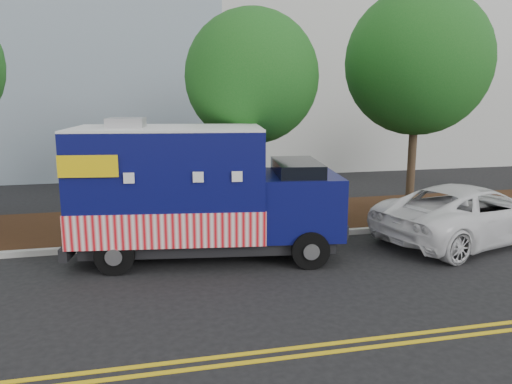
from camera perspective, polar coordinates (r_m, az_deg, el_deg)
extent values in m
plane|color=black|center=(12.15, -3.59, -7.75)|extent=(120.00, 120.00, 0.00)
cube|color=#9E9E99|center=(13.44, -4.60, -5.55)|extent=(120.00, 0.18, 0.15)
cube|color=black|center=(15.45, -5.77, -3.35)|extent=(120.00, 4.00, 0.15)
cube|color=gold|center=(8.15, 1.89, -17.67)|extent=(120.00, 0.10, 0.01)
cube|color=gold|center=(7.94, 2.38, -18.51)|extent=(120.00, 0.10, 0.01)
cylinder|color=#38281C|center=(14.56, -0.46, 2.46)|extent=(0.26, 0.26, 3.45)
sphere|color=#185719|center=(14.40, -0.48, 13.02)|extent=(3.78, 3.78, 3.78)
cylinder|color=#38281C|center=(16.68, 17.37, 3.60)|extent=(0.26, 0.26, 3.77)
sphere|color=#185719|center=(16.58, 17.99, 13.93)|extent=(4.46, 4.46, 4.46)
cube|color=#473828|center=(13.48, -17.83, -1.08)|extent=(0.06, 0.06, 2.40)
cube|color=black|center=(12.32, -5.31, -5.37)|extent=(6.05, 2.78, 0.29)
cube|color=#0B0D4D|center=(12.04, -9.90, 1.14)|extent=(4.67, 2.99, 2.50)
cube|color=red|center=(12.22, -9.76, -2.95)|extent=(4.72, 3.06, 0.78)
cube|color=white|center=(11.88, -10.11, 7.18)|extent=(4.67, 2.99, 0.06)
cube|color=#B7B7BA|center=(11.99, -14.63, 7.68)|extent=(0.94, 0.94, 0.23)
cube|color=#0B0D4D|center=(12.28, 4.86, -1.26)|extent=(2.17, 2.48, 1.46)
cube|color=black|center=(12.14, 4.68, 1.95)|extent=(1.32, 2.16, 0.68)
cube|color=black|center=(12.59, 9.13, -3.34)|extent=(0.38, 2.07, 0.31)
cube|color=black|center=(12.74, -19.80, -5.30)|extent=(0.52, 2.34, 0.29)
cube|color=#B7B7BA|center=(12.41, -20.11, 1.17)|extent=(0.31, 1.86, 1.98)
cube|color=#B7B7BA|center=(13.22, -8.12, 2.32)|extent=(1.86, 0.31, 1.14)
cube|color=yellow|center=(10.99, -18.68, 2.79)|extent=(1.24, 0.20, 0.47)
cube|color=yellow|center=(13.39, -16.23, 4.34)|extent=(1.24, 0.20, 0.47)
cylinder|color=black|center=(11.51, 6.21, -6.58)|extent=(0.91, 0.41, 0.87)
cylinder|color=black|center=(13.52, 4.48, -3.86)|extent=(0.91, 0.41, 0.87)
cylinder|color=black|center=(11.52, -15.83, -6.95)|extent=(0.91, 0.41, 0.87)
cylinder|color=black|center=(13.52, -14.17, -4.17)|extent=(0.91, 0.41, 0.87)
imported|color=white|center=(14.64, 23.33, -2.24)|extent=(6.03, 4.00, 1.54)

